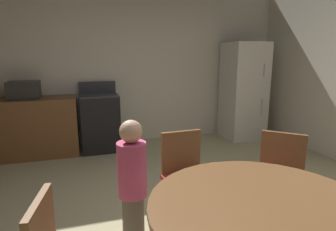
{
  "coord_description": "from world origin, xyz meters",
  "views": [
    {
      "loc": [
        -0.72,
        -2.07,
        1.56
      ],
      "look_at": [
        0.25,
        1.16,
        0.82
      ],
      "focal_mm": 30.34,
      "sensor_mm": 36.0,
      "label": 1
    }
  ],
  "objects": [
    {
      "name": "person_child",
      "position": [
        -0.41,
        -0.09,
        0.58
      ],
      "size": [
        0.31,
        0.31,
        1.09
      ],
      "rotation": [
        0.0,
        0.0,
        5.35
      ],
      "color": "#665B51",
      "rests_on": "ground"
    },
    {
      "name": "refrigerator",
      "position": [
        2.12,
        2.53,
        0.88
      ],
      "size": [
        0.68,
        0.68,
        1.76
      ],
      "color": "silver",
      "rests_on": "ground"
    },
    {
      "name": "dining_table",
      "position": [
        0.18,
        -0.88,
        0.61
      ],
      "size": [
        1.27,
        1.27,
        0.76
      ],
      "color": "brown",
      "rests_on": "ground"
    },
    {
      "name": "chair_northeast",
      "position": [
        0.9,
        -0.12,
        0.5
      ],
      "size": [
        0.57,
        0.57,
        0.87
      ],
      "rotation": [
        0.0,
        0.0,
        3.95
      ],
      "color": "brown",
      "rests_on": "ground"
    },
    {
      "name": "oven_range",
      "position": [
        -0.48,
        2.58,
        0.47
      ],
      "size": [
        0.6,
        0.6,
        1.1
      ],
      "color": "black",
      "rests_on": "ground"
    },
    {
      "name": "kitchen_counter",
      "position": [
        -1.76,
        2.58,
        0.45
      ],
      "size": [
        1.86,
        0.6,
        0.9
      ],
      "primitive_type": "cube",
      "color": "brown",
      "rests_on": "ground"
    },
    {
      "name": "wall_back",
      "position": [
        0.0,
        2.98,
        1.35
      ],
      "size": [
        5.98,
        0.12,
        2.7
      ],
      "primitive_type": "cube",
      "color": "silver",
      "rests_on": "ground"
    },
    {
      "name": "microwave",
      "position": [
        -1.56,
        2.58,
        1.03
      ],
      "size": [
        0.44,
        0.32,
        0.26
      ],
      "primitive_type": "cube",
      "color": "#2D2B28",
      "rests_on": "kitchen_counter"
    },
    {
      "name": "chair_north",
      "position": [
        0.12,
        0.16,
        0.5
      ],
      "size": [
        0.42,
        0.42,
        0.87
      ],
      "rotation": [
        0.0,
        0.0,
        4.77
      ],
      "color": "brown",
      "rests_on": "ground"
    }
  ]
}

